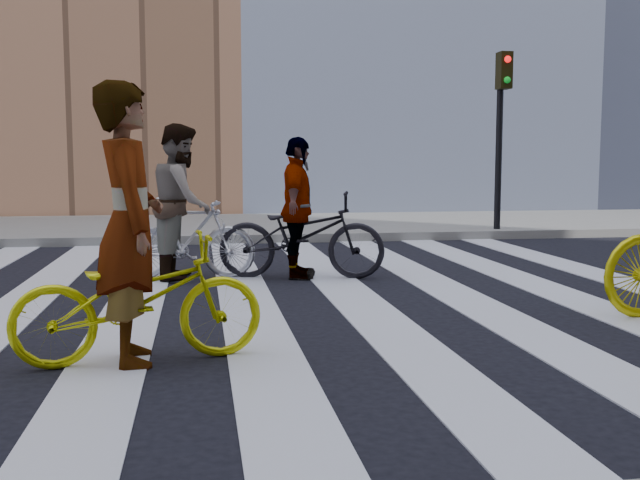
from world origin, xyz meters
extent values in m
plane|color=black|center=(0.00, 0.00, 0.00)|extent=(100.00, 100.00, 0.00)
cube|color=gray|center=(0.00, 7.50, 0.07)|extent=(100.00, 5.00, 0.15)
cube|color=silver|center=(-2.75, 0.00, 0.01)|extent=(0.55, 10.00, 0.01)
cube|color=silver|center=(-1.65, 0.00, 0.01)|extent=(0.55, 10.00, 0.01)
cube|color=silver|center=(-0.55, 0.00, 0.01)|extent=(0.55, 10.00, 0.01)
cube|color=silver|center=(0.55, 0.00, 0.01)|extent=(0.55, 10.00, 0.01)
cube|color=silver|center=(1.65, 0.00, 0.01)|extent=(0.55, 10.00, 0.01)
cube|color=silver|center=(2.75, 0.00, 0.01)|extent=(0.55, 10.00, 0.01)
cube|color=silver|center=(3.85, 0.00, 0.01)|extent=(0.55, 10.00, 0.01)
cylinder|color=black|center=(4.40, 5.40, 1.60)|extent=(0.12, 0.12, 3.20)
cube|color=black|center=(4.40, 5.25, 3.00)|extent=(0.22, 0.28, 0.65)
sphere|color=red|center=(4.40, 5.10, 3.18)|extent=(0.12, 0.12, 0.12)
sphere|color=#0CCC26|center=(4.40, 5.10, 2.82)|extent=(0.12, 0.12, 0.12)
imported|color=#D8DD0C|center=(-1.43, -2.35, 0.45)|extent=(1.80, 0.85, 0.91)
imported|color=silver|center=(-1.16, 1.40, 0.49)|extent=(1.67, 0.65, 0.98)
imported|color=black|center=(0.19, 1.19, 0.52)|extent=(2.09, 1.10, 1.04)
imported|color=slate|center=(-1.48, -2.35, 0.98)|extent=(0.57, 0.77, 1.95)
imported|color=slate|center=(-1.21, 1.40, 0.92)|extent=(0.80, 0.97, 1.84)
imported|color=slate|center=(0.14, 1.19, 0.84)|extent=(0.61, 1.06, 1.69)
camera|label=1|loc=(-1.00, -7.63, 1.42)|focal=42.00mm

